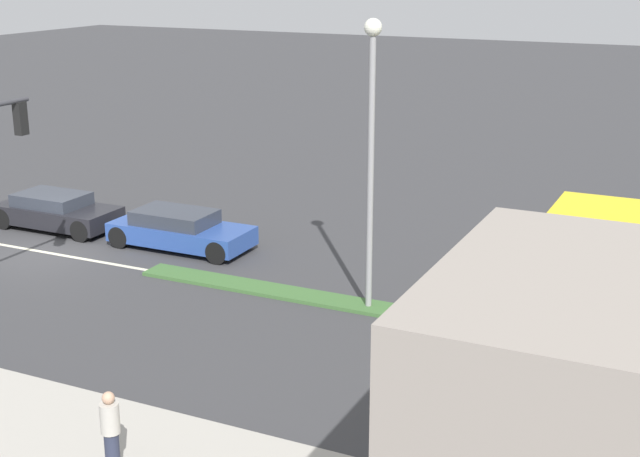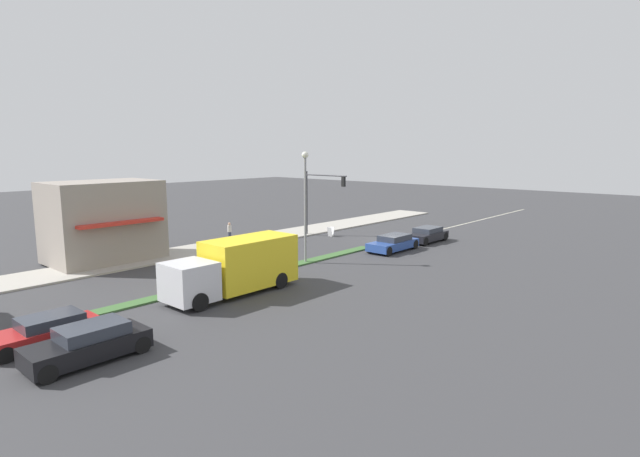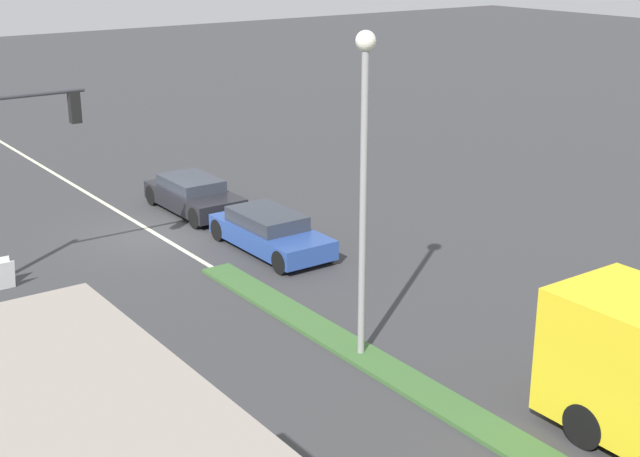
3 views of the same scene
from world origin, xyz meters
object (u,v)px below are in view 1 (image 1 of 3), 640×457
Objects in this scene: street_lamp at (371,129)px; pedestrian at (111,432)px; coupe_blue at (180,230)px; sedan_dark at (57,211)px.

pedestrian is at bearing -5.84° from street_lamp.
street_lamp is 1.62× the size of coupe_blue.
sedan_dark is at bearing -100.09° from street_lamp.
pedestrian is 13.24m from coupe_blue.
sedan_dark is (-2.20, -12.36, -4.17)m from street_lamp.
street_lamp is 8.74m from coupe_blue.
coupe_blue is (-11.59, -6.40, -0.37)m from pedestrian.
street_lamp reaches higher than coupe_blue.
coupe_blue is at bearing 90.00° from sedan_dark.
sedan_dark is 0.93× the size of coupe_blue.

